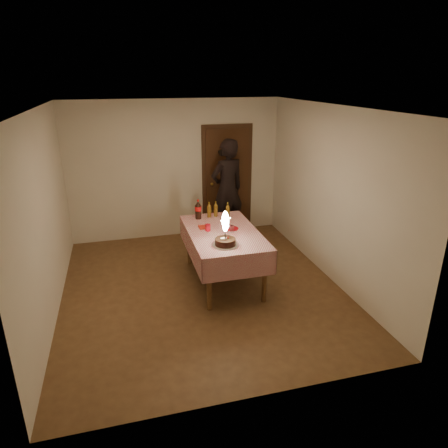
{
  "coord_description": "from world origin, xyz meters",
  "views": [
    {
      "loc": [
        -1.04,
        -5.16,
        2.98
      ],
      "look_at": [
        0.37,
        0.1,
        0.95
      ],
      "focal_mm": 32.0,
      "sensor_mm": 36.0,
      "label": 1
    }
  ],
  "objects_px": {
    "amber_bottle_mid": "(216,209)",
    "red_plate": "(231,229)",
    "dining_table": "(223,238)",
    "amber_bottle_left": "(209,210)",
    "cola_bottle": "(198,210)",
    "photographer": "(227,190)",
    "amber_bottle_right": "(228,211)",
    "red_cup": "(208,228)",
    "birthday_cake": "(225,237)",
    "clear_cup": "(232,229)"
  },
  "relations": [
    {
      "from": "cola_bottle",
      "to": "amber_bottle_right",
      "type": "height_order",
      "value": "cola_bottle"
    },
    {
      "from": "cola_bottle",
      "to": "amber_bottle_mid",
      "type": "height_order",
      "value": "cola_bottle"
    },
    {
      "from": "dining_table",
      "to": "amber_bottle_right",
      "type": "relative_size",
      "value": 6.75
    },
    {
      "from": "birthday_cake",
      "to": "red_plate",
      "type": "distance_m",
      "value": 0.63
    },
    {
      "from": "dining_table",
      "to": "red_cup",
      "type": "height_order",
      "value": "red_cup"
    },
    {
      "from": "clear_cup",
      "to": "amber_bottle_right",
      "type": "relative_size",
      "value": 0.35
    },
    {
      "from": "red_plate",
      "to": "photographer",
      "type": "height_order",
      "value": "photographer"
    },
    {
      "from": "dining_table",
      "to": "clear_cup",
      "type": "relative_size",
      "value": 19.11
    },
    {
      "from": "red_cup",
      "to": "amber_bottle_right",
      "type": "relative_size",
      "value": 0.39
    },
    {
      "from": "clear_cup",
      "to": "cola_bottle",
      "type": "bearing_deg",
      "value": 118.11
    },
    {
      "from": "birthday_cake",
      "to": "photographer",
      "type": "relative_size",
      "value": 0.25
    },
    {
      "from": "birthday_cake",
      "to": "red_plate",
      "type": "height_order",
      "value": "birthday_cake"
    },
    {
      "from": "cola_bottle",
      "to": "amber_bottle_mid",
      "type": "relative_size",
      "value": 1.25
    },
    {
      "from": "red_cup",
      "to": "amber_bottle_left",
      "type": "xyz_separation_m",
      "value": [
        0.16,
        0.59,
        0.07
      ]
    },
    {
      "from": "red_plate",
      "to": "clear_cup",
      "type": "bearing_deg",
      "value": -102.3
    },
    {
      "from": "red_cup",
      "to": "amber_bottle_left",
      "type": "bearing_deg",
      "value": 75.32
    },
    {
      "from": "birthday_cake",
      "to": "amber_bottle_left",
      "type": "xyz_separation_m",
      "value": [
        0.05,
        1.17,
        0.0
      ]
    },
    {
      "from": "amber_bottle_mid",
      "to": "photographer",
      "type": "relative_size",
      "value": 0.13
    },
    {
      "from": "red_cup",
      "to": "cola_bottle",
      "type": "height_order",
      "value": "cola_bottle"
    },
    {
      "from": "birthday_cake",
      "to": "red_cup",
      "type": "height_order",
      "value": "birthday_cake"
    },
    {
      "from": "dining_table",
      "to": "cola_bottle",
      "type": "distance_m",
      "value": 0.74
    },
    {
      "from": "red_cup",
      "to": "amber_bottle_right",
      "type": "bearing_deg",
      "value": 48.12
    },
    {
      "from": "amber_bottle_left",
      "to": "red_plate",
      "type": "bearing_deg",
      "value": -71.6
    },
    {
      "from": "red_cup",
      "to": "dining_table",
      "type": "bearing_deg",
      "value": -20.54
    },
    {
      "from": "birthday_cake",
      "to": "cola_bottle",
      "type": "relative_size",
      "value": 1.53
    },
    {
      "from": "red_cup",
      "to": "clear_cup",
      "type": "xyz_separation_m",
      "value": [
        0.33,
        -0.12,
        -0.01
      ]
    },
    {
      "from": "red_plate",
      "to": "cola_bottle",
      "type": "bearing_deg",
      "value": 123.89
    },
    {
      "from": "clear_cup",
      "to": "amber_bottle_mid",
      "type": "height_order",
      "value": "amber_bottle_mid"
    },
    {
      "from": "cola_bottle",
      "to": "photographer",
      "type": "bearing_deg",
      "value": 53.81
    },
    {
      "from": "amber_bottle_left",
      "to": "amber_bottle_mid",
      "type": "bearing_deg",
      "value": 7.09
    },
    {
      "from": "dining_table",
      "to": "amber_bottle_left",
      "type": "xyz_separation_m",
      "value": [
        -0.06,
        0.67,
        0.23
      ]
    },
    {
      "from": "amber_bottle_mid",
      "to": "amber_bottle_left",
      "type": "bearing_deg",
      "value": -172.91
    },
    {
      "from": "dining_table",
      "to": "amber_bottle_mid",
      "type": "distance_m",
      "value": 0.72
    },
    {
      "from": "dining_table",
      "to": "photographer",
      "type": "height_order",
      "value": "photographer"
    },
    {
      "from": "clear_cup",
      "to": "photographer",
      "type": "height_order",
      "value": "photographer"
    },
    {
      "from": "red_plate",
      "to": "amber_bottle_left",
      "type": "xyz_separation_m",
      "value": [
        -0.2,
        0.6,
        0.11
      ]
    },
    {
      "from": "red_cup",
      "to": "photographer",
      "type": "height_order",
      "value": "photographer"
    },
    {
      "from": "cola_bottle",
      "to": "photographer",
      "type": "height_order",
      "value": "photographer"
    },
    {
      "from": "birthday_cake",
      "to": "amber_bottle_left",
      "type": "relative_size",
      "value": 1.91
    },
    {
      "from": "birthday_cake",
      "to": "amber_bottle_left",
      "type": "bearing_deg",
      "value": 87.77
    },
    {
      "from": "birthday_cake",
      "to": "clear_cup",
      "type": "height_order",
      "value": "birthday_cake"
    },
    {
      "from": "red_cup",
      "to": "amber_bottle_left",
      "type": "distance_m",
      "value": 0.62
    },
    {
      "from": "cola_bottle",
      "to": "amber_bottle_right",
      "type": "relative_size",
      "value": 1.25
    },
    {
      "from": "red_cup",
      "to": "photographer",
      "type": "bearing_deg",
      "value": 65.39
    },
    {
      "from": "clear_cup",
      "to": "amber_bottle_mid",
      "type": "xyz_separation_m",
      "value": [
        -0.06,
        0.72,
        0.07
      ]
    },
    {
      "from": "dining_table",
      "to": "red_plate",
      "type": "xyz_separation_m",
      "value": [
        0.14,
        0.07,
        0.11
      ]
    },
    {
      "from": "dining_table",
      "to": "amber_bottle_right",
      "type": "distance_m",
      "value": 0.65
    },
    {
      "from": "clear_cup",
      "to": "cola_bottle",
      "type": "height_order",
      "value": "cola_bottle"
    },
    {
      "from": "amber_bottle_mid",
      "to": "red_plate",
      "type": "bearing_deg",
      "value": -81.95
    },
    {
      "from": "red_cup",
      "to": "clear_cup",
      "type": "relative_size",
      "value": 1.11
    }
  ]
}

